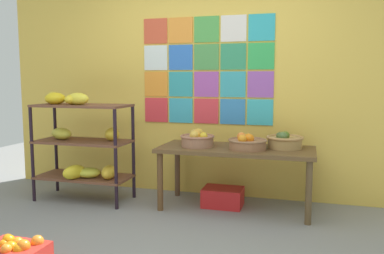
{
  "coord_description": "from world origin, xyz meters",
  "views": [
    {
      "loc": [
        1.08,
        -2.72,
        1.32
      ],
      "look_at": [
        0.05,
        0.81,
        0.88
      ],
      "focal_mm": 37.54,
      "sensor_mm": 36.0,
      "label": 1
    }
  ],
  "objects": [
    {
      "name": "fruit_basket_centre",
      "position": [
        -0.01,
        1.2,
        0.71
      ],
      "size": [
        0.35,
        0.35,
        0.18
      ],
      "color": "#9B6B51",
      "rests_on": "display_table"
    },
    {
      "name": "produce_crate_under_table",
      "position": [
        0.25,
        1.28,
        0.1
      ],
      "size": [
        0.41,
        0.3,
        0.19
      ],
      "primitive_type": "cube",
      "color": "red",
      "rests_on": "ground"
    },
    {
      "name": "fruit_basket_left",
      "position": [
        0.86,
        1.35,
        0.71
      ],
      "size": [
        0.37,
        0.37,
        0.17
      ],
      "color": "#AB854A",
      "rests_on": "display_table"
    },
    {
      "name": "ground",
      "position": [
        0.0,
        0.0,
        0.0
      ],
      "size": [
        9.37,
        9.37,
        0.0
      ],
      "primitive_type": "plane",
      "color": "gray"
    },
    {
      "name": "back_wall_with_art",
      "position": [
        -0.0,
        1.71,
        1.35
      ],
      "size": [
        5.05,
        0.07,
        2.69
      ],
      "color": "#E7BD4A",
      "rests_on": "ground"
    },
    {
      "name": "display_table",
      "position": [
        0.39,
        1.25,
        0.56
      ],
      "size": [
        1.56,
        0.67,
        0.63
      ],
      "color": "brown",
      "rests_on": "ground"
    },
    {
      "name": "fruit_basket_right",
      "position": [
        0.51,
        1.17,
        0.7
      ],
      "size": [
        0.38,
        0.38,
        0.16
      ],
      "color": "#916240",
      "rests_on": "display_table"
    },
    {
      "name": "banana_shelf_unit",
      "position": [
        -1.29,
        1.07,
        0.69
      ],
      "size": [
        1.03,
        0.54,
        1.18
      ],
      "color": "black",
      "rests_on": "ground"
    }
  ]
}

